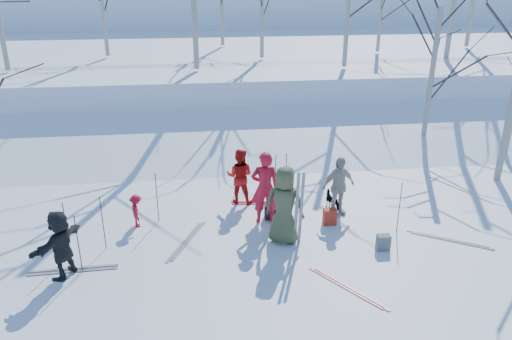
{
  "coord_description": "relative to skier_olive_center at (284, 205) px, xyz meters",
  "views": [
    {
      "loc": [
        -1.38,
        -10.11,
        6.19
      ],
      "look_at": [
        0.0,
        1.5,
        1.3
      ],
      "focal_mm": 35.0,
      "sensor_mm": 36.0,
      "label": 1
    }
  ],
  "objects": [
    {
      "name": "skier_grey_west",
      "position": [
        -4.86,
        -0.85,
        -0.19
      ],
      "size": [
        1.07,
        1.45,
        1.52
      ],
      "primitive_type": "imported",
      "rotation": [
        0.0,
        0.0,
        4.21
      ],
      "color": "black",
      "rests_on": "ground"
    },
    {
      "name": "backpack_grey",
      "position": [
        2.23,
        -0.66,
        -0.77
      ],
      "size": [
        0.3,
        0.2,
        0.38
      ],
      "primitive_type": "cube",
      "color": "#575A5F",
      "rests_on": "ground"
    },
    {
      "name": "ski_pole_f",
      "position": [
        0.15,
        2.29,
        -0.29
      ],
      "size": [
        0.02,
        0.02,
        1.34
      ],
      "primitive_type": "cylinder",
      "color": "black",
      "rests_on": "ground"
    },
    {
      "name": "backpack_red",
      "position": [
        1.3,
        0.69,
        -0.75
      ],
      "size": [
        0.32,
        0.22,
        0.42
      ],
      "primitive_type": "cube",
      "color": "#A72B19",
      "rests_on": "ground"
    },
    {
      "name": "ski_pole_c",
      "position": [
        -3.04,
        1.38,
        -0.29
      ],
      "size": [
        0.02,
        0.02,
        1.34
      ],
      "primitive_type": "cylinder",
      "color": "black",
      "rests_on": "ground"
    },
    {
      "name": "skier_red_north",
      "position": [
        -0.32,
        1.03,
        0.0
      ],
      "size": [
        0.72,
        0.5,
        1.91
      ],
      "primitive_type": "imported",
      "rotation": [
        0.0,
        0.0,
        3.08
      ],
      "color": "red",
      "rests_on": "ground"
    },
    {
      "name": "ski_pole_a",
      "position": [
        -4.94,
        -0.05,
        -0.29
      ],
      "size": [
        0.02,
        0.02,
        1.34
      ],
      "primitive_type": "cylinder",
      "color": "black",
      "rests_on": "ground"
    },
    {
      "name": "skier_redor_behind",
      "position": [
        -0.85,
        2.24,
        -0.18
      ],
      "size": [
        0.9,
        0.79,
        1.56
      ],
      "primitive_type": "imported",
      "rotation": [
        0.0,
        0.0,
        2.84
      ],
      "color": "#B1110D",
      "rests_on": "ground"
    },
    {
      "name": "snow_ramp",
      "position": [
        -0.5,
        6.88,
        -0.81
      ],
      "size": [
        70.0,
        9.49,
        4.12
      ],
      "primitive_type": "cube",
      "rotation": [
        0.3,
        0.0,
        0.0
      ],
      "color": "white",
      "rests_on": "ground"
    },
    {
      "name": "skier_olive_center",
      "position": [
        0.0,
        0.0,
        0.0
      ],
      "size": [
        1.1,
        0.93,
        1.91
      ],
      "primitive_type": "imported",
      "rotation": [
        0.0,
        0.0,
        2.73
      ],
      "color": "#444A2C",
      "rests_on": "ground"
    },
    {
      "name": "snow_plateau",
      "position": [
        -0.5,
        16.88,
        0.04
      ],
      "size": [
        70.0,
        18.0,
        2.2
      ],
      "primitive_type": "cube",
      "color": "white",
      "rests_on": "ground"
    },
    {
      "name": "ski_pole_g",
      "position": [
        0.46,
        2.38,
        -0.29
      ],
      "size": [
        0.02,
        0.02,
        1.34
      ],
      "primitive_type": "cylinder",
      "color": "black",
      "rests_on": "ground"
    },
    {
      "name": "ski_pair_e",
      "position": [
        -4.75,
        -0.69,
        -0.95
      ],
      "size": [
        0.32,
        1.91,
        0.02
      ],
      "primitive_type": null,
      "rotation": [
        0.0,
        0.0,
        1.6
      ],
      "color": "silver",
      "rests_on": "ground"
    },
    {
      "name": "ski_pole_e",
      "position": [
        2.86,
        0.11,
        -0.29
      ],
      "size": [
        0.02,
        0.02,
        1.34
      ],
      "primitive_type": "cylinder",
      "color": "black",
      "rests_on": "ground"
    },
    {
      "name": "far_hill",
      "position": [
        -0.5,
        37.88,
        1.04
      ],
      "size": [
        90.0,
        30.0,
        6.0
      ],
      "primitive_type": "cube",
      "color": "white",
      "rests_on": "ground"
    },
    {
      "name": "ski_pole_d",
      "position": [
        -4.18,
        0.15,
        -0.29
      ],
      "size": [
        0.02,
        0.02,
        1.34
      ],
      "primitive_type": "cylinder",
      "color": "black",
      "rests_on": "ground"
    },
    {
      "name": "dog",
      "position": [
        1.61,
        1.54,
        -0.71
      ],
      "size": [
        0.51,
        0.63,
        0.48
      ],
      "primitive_type": "imported",
      "rotation": [
        0.0,
        0.0,
        3.67
      ],
      "color": "black",
      "rests_on": "ground"
    },
    {
      "name": "skier_cream_east",
      "position": [
        1.63,
        1.21,
        -0.15
      ],
      "size": [
        1.02,
        0.66,
        1.61
      ],
      "primitive_type": "imported",
      "rotation": [
        0.0,
        0.0,
        0.31
      ],
      "color": "beige",
      "rests_on": "ground"
    },
    {
      "name": "ski_pair_d",
      "position": [
        -2.31,
        0.25,
        -0.95
      ],
      "size": [
        1.6,
        2.05,
        0.02
      ],
      "primitive_type": null,
      "rotation": [
        0.0,
        0.0,
        -0.42
      ],
      "color": "silver",
      "rests_on": "ground"
    },
    {
      "name": "skier_red_seated",
      "position": [
        -3.54,
        1.16,
        -0.52
      ],
      "size": [
        0.41,
        0.6,
        0.86
      ],
      "primitive_type": "imported",
      "rotation": [
        0.0,
        0.0,
        1.73
      ],
      "color": "red",
      "rests_on": "ground"
    },
    {
      "name": "birch_edge_e",
      "position": [
        6.01,
        5.74,
        1.49
      ],
      "size": [
        4.03,
        4.03,
        4.9
      ],
      "primitive_type": null,
      "color": "silver",
      "rests_on": "ground"
    },
    {
      "name": "ski_pair_a",
      "position": [
        0.99,
        -2.02,
        -0.95
      ],
      "size": [
        2.0,
        2.09,
        0.02
      ],
      "primitive_type": null,
      "rotation": [
        0.0,
        0.0,
        0.62
      ],
      "color": "#B91A31",
      "rests_on": "ground"
    },
    {
      "name": "ground",
      "position": [
        -0.5,
        -0.12,
        -0.96
      ],
      "size": [
        120.0,
        120.0,
        0.0
      ],
      "primitive_type": "plane",
      "color": "white",
      "rests_on": "ground"
    },
    {
      "name": "upright_ski_right",
      "position": [
        0.37,
        -0.18,
        -0.01
      ],
      "size": [
        0.09,
        0.23,
        1.89
      ],
      "primitive_type": "cube",
      "rotation": [
        0.1,
        0.0,
        0.09
      ],
      "color": "silver",
      "rests_on": "ground"
    },
    {
      "name": "backpack_dark",
      "position": [
        -0.13,
        1.17,
        -0.76
      ],
      "size": [
        0.34,
        0.24,
        0.4
      ],
      "primitive_type": "cube",
      "color": "black",
      "rests_on": "ground"
    },
    {
      "name": "birch_plateau_a",
      "position": [
        6.81,
        13.29,
        3.29
      ],
      "size": [
        3.46,
        3.46,
        4.08
      ],
      "primitive_type": null,
      "color": "silver",
      "rests_on": "snow_plateau"
    },
    {
      "name": "upright_ski_left",
      "position": [
        0.24,
        -0.23,
        -0.01
      ],
      "size": [
        0.09,
        0.16,
        1.9
      ],
      "primitive_type": "cube",
      "rotation": [
        0.07,
        0.0,
        0.16
      ],
      "color": "silver",
      "rests_on": "ground"
    },
    {
      "name": "birch_plateau_i",
      "position": [
        1.06,
        12.3,
        3.63
      ],
      "size": [
        3.94,
        3.94,
        4.77
      ],
      "primitive_type": null,
      "color": "silver",
      "rests_on": "snow_plateau"
    },
    {
      "name": "ski_pole_b",
      "position": [
        -4.55,
        -0.71,
        -0.29
      ],
      "size": [
        0.02,
        0.02,
        1.34
      ],
      "primitive_type": "cylinder",
      "color": "black",
      "rests_on": "ground"
    },
    {
      "name": "ski_pair_b",
      "position": [
        3.97,
        -0.44,
        -0.95
      ],
      "size": [
        1.92,
        2.08,
        0.02
      ],
      "primitive_type": null,
      "rotation": [
        0.0,
        0.0,
        1.01
      ],
      "color": "silver",
      "rests_on": "ground"
    },
    {
      "name": "ski_pair_c",
      "position": [
        -0.15,
        2.07,
        -0.95
      ],
      "size": [
        0.61,
        1.94,
        0.02
      ],
      "primitive_type": null,
      "rotation": [
        0.0,
        0.0,
        1.46
      ],
      "color": "#B91A31",
      "rests_on": "ground"
    }
  ]
}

